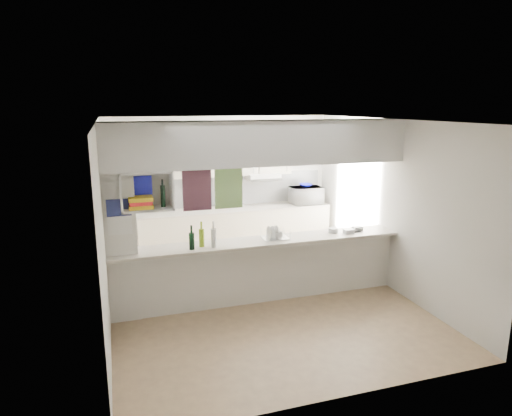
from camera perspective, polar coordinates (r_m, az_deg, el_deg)
name	(u,v)px	position (r m, az deg, el deg)	size (l,w,h in m)	color
floor	(260,300)	(6.83, 0.54, -11.46)	(4.80, 4.80, 0.00)	#8B6D51
ceiling	(261,120)	(6.23, 0.59, 10.90)	(4.80, 4.80, 0.00)	white
wall_back	(221,186)	(8.67, -4.42, 2.79)	(4.20, 4.20, 0.00)	silver
wall_left	(103,226)	(6.10, -18.53, -2.19)	(4.80, 4.80, 0.00)	silver
wall_right	(390,205)	(7.32, 16.37, 0.41)	(4.80, 4.80, 0.00)	silver
servery_partition	(249,190)	(6.28, -0.93, 2.27)	(4.20, 0.50, 2.60)	silver
cubby_shelf	(145,193)	(5.96, -13.69, 1.83)	(0.65, 0.35, 0.50)	white
kitchen_run	(233,213)	(8.55, -2.91, -0.58)	(3.60, 0.63, 2.24)	beige
microwave	(306,195)	(8.89, 6.27, 1.59)	(0.59, 0.40, 0.33)	white
bowl	(306,185)	(8.87, 6.23, 2.85)	(0.24, 0.24, 0.06)	#0D1099
dish_rack	(275,233)	(6.57, 2.40, -3.18)	(0.38, 0.29, 0.20)	silver
cup	(278,235)	(6.52, 2.81, -3.44)	(0.13, 0.13, 0.10)	white
wine_bottles	(203,238)	(6.18, -6.66, -3.78)	(0.37, 0.15, 0.37)	black
plastic_tubs	(345,230)	(7.03, 11.01, -2.73)	(0.56, 0.22, 0.07)	silver
utensil_jar	(209,206)	(8.43, -5.95, 0.31)	(0.10, 0.10, 0.14)	black
knife_block	(223,202)	(8.51, -4.16, 0.72)	(0.11, 0.09, 0.21)	#54311C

